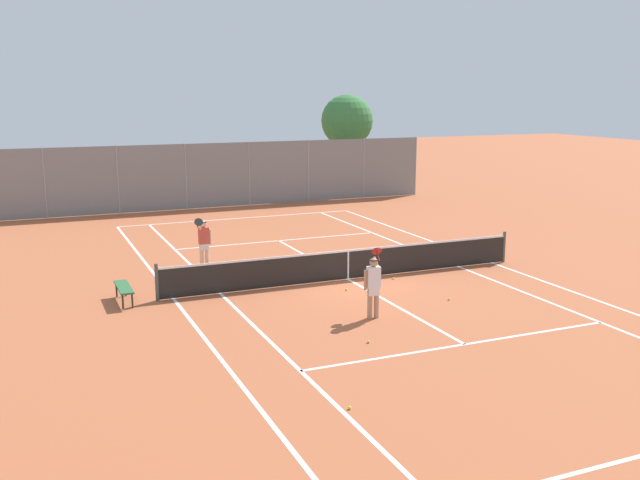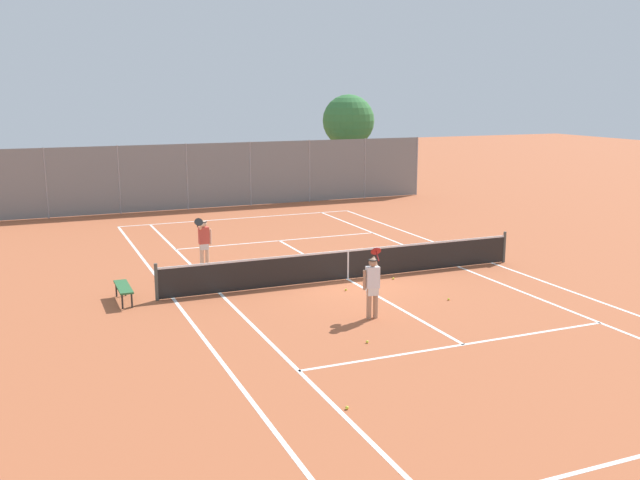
{
  "view_description": "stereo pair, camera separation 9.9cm",
  "coord_description": "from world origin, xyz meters",
  "px_view_note": "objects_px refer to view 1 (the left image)",
  "views": [
    {
      "loc": [
        -9.3,
        -19.6,
        5.8
      ],
      "look_at": [
        -0.32,
        1.5,
        1.0
      ],
      "focal_mm": 40.0,
      "sensor_mm": 36.0,
      "label": 1
    },
    {
      "loc": [
        -9.21,
        -19.64,
        5.8
      ],
      "look_at": [
        -0.32,
        1.5,
        1.0
      ],
      "focal_mm": 40.0,
      "sensor_mm": 36.0,
      "label": 2
    }
  ],
  "objects_px": {
    "player_far_left": "(204,241)",
    "loose_tennis_ball_5": "(368,342)",
    "loose_tennis_ball_0": "(393,278)",
    "courtside_bench": "(124,288)",
    "tree_behind_left": "(346,122)",
    "tennis_net": "(348,264)",
    "loose_tennis_ball_2": "(349,408)",
    "loose_tennis_ball_1": "(449,299)",
    "loose_tennis_ball_3": "(346,290)",
    "player_near_side": "(373,283)",
    "loose_tennis_ball_4": "(437,263)"
  },
  "relations": [
    {
      "from": "player_far_left",
      "to": "loose_tennis_ball_5",
      "type": "height_order",
      "value": "player_far_left"
    },
    {
      "from": "loose_tennis_ball_0",
      "to": "courtside_bench",
      "type": "relative_size",
      "value": 0.04
    },
    {
      "from": "player_far_left",
      "to": "tree_behind_left",
      "type": "xyz_separation_m",
      "value": [
        12.13,
        14.77,
        3.11
      ]
    },
    {
      "from": "tennis_net",
      "to": "loose_tennis_ball_2",
      "type": "height_order",
      "value": "tennis_net"
    },
    {
      "from": "tennis_net",
      "to": "loose_tennis_ball_5",
      "type": "xyz_separation_m",
      "value": [
        -2.03,
        -5.43,
        -0.48
      ]
    },
    {
      "from": "player_far_left",
      "to": "loose_tennis_ball_1",
      "type": "bearing_deg",
      "value": -49.74
    },
    {
      "from": "player_far_left",
      "to": "loose_tennis_ball_3",
      "type": "height_order",
      "value": "player_far_left"
    },
    {
      "from": "loose_tennis_ball_5",
      "to": "player_near_side",
      "type": "bearing_deg",
      "value": 59.8
    },
    {
      "from": "player_near_side",
      "to": "tree_behind_left",
      "type": "distance_m",
      "value": 23.92
    },
    {
      "from": "tennis_net",
      "to": "loose_tennis_ball_5",
      "type": "relative_size",
      "value": 181.82
    },
    {
      "from": "loose_tennis_ball_5",
      "to": "tree_behind_left",
      "type": "xyz_separation_m",
      "value": [
        10.38,
        23.43,
        4.01
      ]
    },
    {
      "from": "tennis_net",
      "to": "loose_tennis_ball_0",
      "type": "bearing_deg",
      "value": -23.44
    },
    {
      "from": "loose_tennis_ball_1",
      "to": "loose_tennis_ball_2",
      "type": "distance_m",
      "value": 7.72
    },
    {
      "from": "player_near_side",
      "to": "loose_tennis_ball_4",
      "type": "xyz_separation_m",
      "value": [
        4.72,
        4.41,
        -0.89
      ]
    },
    {
      "from": "tennis_net",
      "to": "loose_tennis_ball_3",
      "type": "distance_m",
      "value": 1.4
    },
    {
      "from": "loose_tennis_ball_3",
      "to": "loose_tennis_ball_4",
      "type": "xyz_separation_m",
      "value": [
        4.27,
        1.81,
        0.0
      ]
    },
    {
      "from": "loose_tennis_ball_2",
      "to": "loose_tennis_ball_3",
      "type": "relative_size",
      "value": 1.0
    },
    {
      "from": "player_far_left",
      "to": "loose_tennis_ball_5",
      "type": "xyz_separation_m",
      "value": [
        1.75,
        -8.67,
        -0.89
      ]
    },
    {
      "from": "loose_tennis_ball_5",
      "to": "courtside_bench",
      "type": "bearing_deg",
      "value": 130.48
    },
    {
      "from": "player_near_side",
      "to": "player_far_left",
      "type": "relative_size",
      "value": 1.0
    },
    {
      "from": "loose_tennis_ball_0",
      "to": "loose_tennis_ball_3",
      "type": "distance_m",
      "value": 2.01
    },
    {
      "from": "loose_tennis_ball_2",
      "to": "loose_tennis_ball_4",
      "type": "xyz_separation_m",
      "value": [
        7.63,
        9.12,
        0.0
      ]
    },
    {
      "from": "player_near_side",
      "to": "loose_tennis_ball_3",
      "type": "relative_size",
      "value": 26.88
    },
    {
      "from": "courtside_bench",
      "to": "tree_behind_left",
      "type": "distance_m",
      "value": 23.68
    },
    {
      "from": "tennis_net",
      "to": "courtside_bench",
      "type": "height_order",
      "value": "tennis_net"
    },
    {
      "from": "player_near_side",
      "to": "loose_tennis_ball_3",
      "type": "bearing_deg",
      "value": 80.11
    },
    {
      "from": "loose_tennis_ball_0",
      "to": "loose_tennis_ball_1",
      "type": "xyz_separation_m",
      "value": [
        0.35,
        -2.62,
        0.0
      ]
    },
    {
      "from": "player_far_left",
      "to": "tree_behind_left",
      "type": "relative_size",
      "value": 0.32
    },
    {
      "from": "loose_tennis_ball_0",
      "to": "loose_tennis_ball_2",
      "type": "height_order",
      "value": "same"
    },
    {
      "from": "loose_tennis_ball_5",
      "to": "courtside_bench",
      "type": "height_order",
      "value": "courtside_bench"
    },
    {
      "from": "loose_tennis_ball_0",
      "to": "loose_tennis_ball_4",
      "type": "height_order",
      "value": "same"
    },
    {
      "from": "loose_tennis_ball_4",
      "to": "courtside_bench",
      "type": "distance_m",
      "value": 10.51
    },
    {
      "from": "courtside_bench",
      "to": "loose_tennis_ball_0",
      "type": "bearing_deg",
      "value": -5.36
    },
    {
      "from": "loose_tennis_ball_5",
      "to": "tree_behind_left",
      "type": "relative_size",
      "value": 0.01
    },
    {
      "from": "loose_tennis_ball_3",
      "to": "loose_tennis_ball_4",
      "type": "bearing_deg",
      "value": 22.99
    },
    {
      "from": "player_near_side",
      "to": "loose_tennis_ball_1",
      "type": "bearing_deg",
      "value": 11.93
    },
    {
      "from": "loose_tennis_ball_3",
      "to": "tree_behind_left",
      "type": "height_order",
      "value": "tree_behind_left"
    },
    {
      "from": "player_near_side",
      "to": "courtside_bench",
      "type": "xyz_separation_m",
      "value": [
        -5.77,
        3.96,
        -0.52
      ]
    },
    {
      "from": "loose_tennis_ball_1",
      "to": "loose_tennis_ball_3",
      "type": "relative_size",
      "value": 1.0
    },
    {
      "from": "loose_tennis_ball_4",
      "to": "loose_tennis_ball_5",
      "type": "relative_size",
      "value": 1.0
    },
    {
      "from": "loose_tennis_ball_5",
      "to": "tree_behind_left",
      "type": "height_order",
      "value": "tree_behind_left"
    },
    {
      "from": "player_far_left",
      "to": "loose_tennis_ball_0",
      "type": "distance_m",
      "value": 6.42
    },
    {
      "from": "loose_tennis_ball_3",
      "to": "tree_behind_left",
      "type": "bearing_deg",
      "value": 64.96
    },
    {
      "from": "player_near_side",
      "to": "loose_tennis_ball_5",
      "type": "relative_size",
      "value": 26.88
    },
    {
      "from": "loose_tennis_ball_4",
      "to": "loose_tennis_ball_2",
      "type": "bearing_deg",
      "value": -129.93
    },
    {
      "from": "loose_tennis_ball_3",
      "to": "loose_tennis_ball_5",
      "type": "distance_m",
      "value": 4.49
    },
    {
      "from": "tennis_net",
      "to": "loose_tennis_ball_5",
      "type": "distance_m",
      "value": 5.82
    },
    {
      "from": "loose_tennis_ball_4",
      "to": "loose_tennis_ball_5",
      "type": "distance_m",
      "value": 8.32
    },
    {
      "from": "player_far_left",
      "to": "loose_tennis_ball_4",
      "type": "height_order",
      "value": "player_far_left"
    },
    {
      "from": "tennis_net",
      "to": "tree_behind_left",
      "type": "relative_size",
      "value": 2.13
    }
  ]
}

